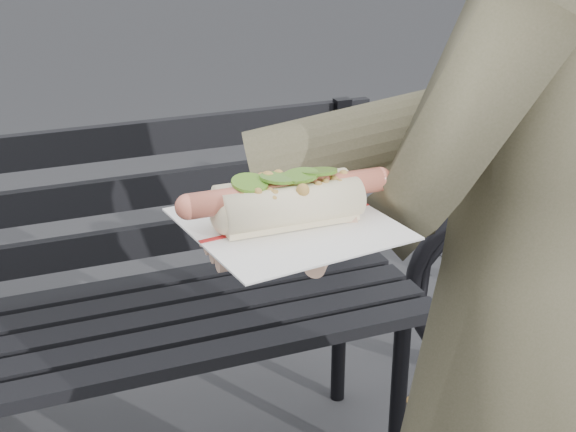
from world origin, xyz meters
name	(u,v)px	position (x,y,z in m)	size (l,w,h in m)	color
park_bench	(84,296)	(-0.03, 1.03, 0.52)	(1.50, 0.44, 0.88)	black
person	(519,317)	(0.47, 0.17, 0.83)	(0.61, 0.40, 1.67)	#4A4831
held_hotdog	(421,143)	(0.27, 0.14, 1.12)	(0.62, 0.31, 0.20)	#4A4831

